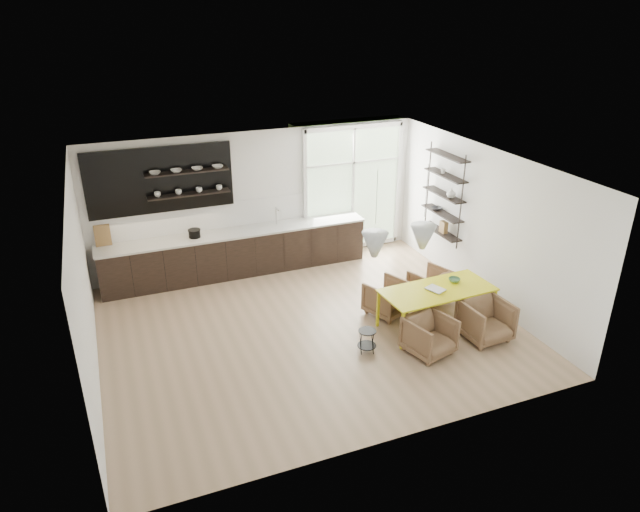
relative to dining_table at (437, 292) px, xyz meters
The scene contains 11 objects.
room 2.49m from the dining_table, 130.06° to the left, with size 7.02×6.01×2.91m.
kitchen_run 4.40m from the dining_table, 129.41° to the left, with size 5.54×0.69×2.75m.
right_shelving 2.47m from the dining_table, 56.22° to the left, with size 0.26×1.22×1.90m.
dining_table is the anchor object (origin of this frame).
armchair_back_left 0.98m from the dining_table, 130.27° to the left, with size 0.68×0.70×0.64m, color brown.
armchair_back_right 1.02m from the dining_table, 64.15° to the left, with size 0.66×0.68×0.62m, color brown.
armchair_front_left 0.96m from the dining_table, 128.61° to the right, with size 0.69×0.71×0.64m, color brown.
armchair_front_right 0.93m from the dining_table, 50.88° to the right, with size 0.74×0.76×0.69m, color brown.
wire_stool 1.57m from the dining_table, 168.70° to the right, with size 0.31×0.31×0.39m.
table_book 0.18m from the dining_table, 162.32° to the right, with size 0.23×0.31×0.03m, color white.
table_bowl 0.46m from the dining_table, 18.65° to the left, with size 0.20×0.20×0.06m, color #4D7F58.
Camera 1 is at (-3.02, -8.07, 5.26)m, focal length 32.00 mm.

